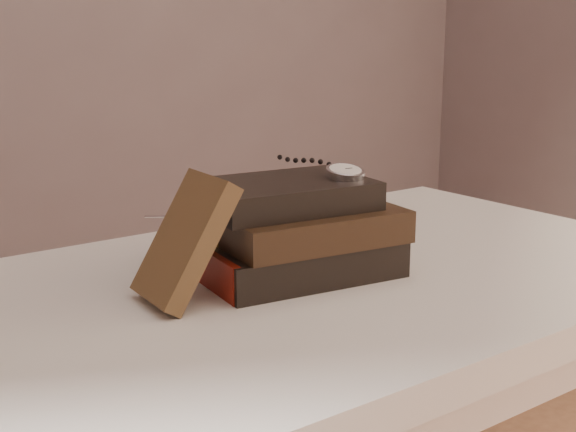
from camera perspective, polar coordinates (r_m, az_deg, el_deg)
table at (r=1.03m, az=2.05°, el=-8.91°), size 1.00×0.60×0.75m
book_stack at (r=0.98m, az=0.54°, el=-1.06°), size 0.26×0.19×0.12m
journal at (r=0.88m, az=-7.35°, el=-1.72°), size 0.10×0.10×0.14m
pocket_watch at (r=0.99m, az=3.89°, el=3.20°), size 0.06×0.15×0.02m
eyeglasses at (r=1.01m, az=-5.84°, el=0.01°), size 0.11×0.13×0.05m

